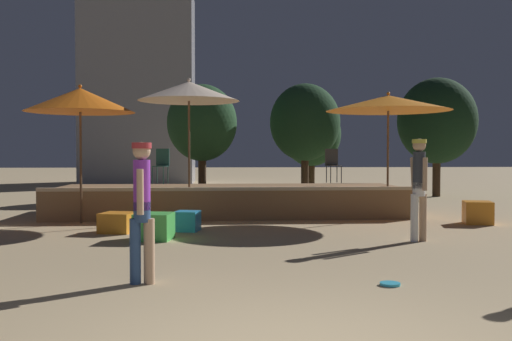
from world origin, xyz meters
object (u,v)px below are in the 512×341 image
Objects in this scene: cube_seat_0 at (478,213)px; person_0 at (142,205)px; frisbee_disc at (390,284)px; bistro_chair_0 at (333,162)px; background_tree_2 at (437,121)px; patio_umbrella_1 at (388,103)px; cube_seat_1 at (187,221)px; background_tree_1 at (202,123)px; person_1 at (419,183)px; background_tree_3 at (305,123)px; cube_seat_2 at (154,226)px; patio_umbrella_2 at (80,100)px; bistro_chair_1 at (162,162)px; patio_umbrella_0 at (189,91)px; background_tree_0 at (311,134)px; cube_seat_3 at (118,223)px.

person_0 reaches higher than cube_seat_0.
bistro_chair_0 is at bearing 82.93° from frisbee_disc.
bistro_chair_0 is at bearing -133.99° from background_tree_2.
patio_umbrella_1 is 2.48m from bistro_chair_0.
background_tree_2 is at bearing 35.55° from bistro_chair_0.
bistro_chair_0 is 7.03m from background_tree_2.
cube_seat_1 is 2.31× the size of frisbee_disc.
background_tree_2 is at bearing -0.85° from background_tree_1.
cube_seat_1 is 0.13× the size of background_tree_2.
cube_seat_0 is (1.69, -1.07, -2.47)m from patio_umbrella_1.
person_1 reaches higher than cube_seat_1.
person_0 is 14.74m from background_tree_3.
patio_umbrella_1 is 1.78× the size of person_0.
patio_umbrella_1 reaches higher than cube_seat_2.
patio_umbrella_2 is 3.40× the size of bistro_chair_1.
background_tree_3 is at bearing 67.60° from cube_seat_2.
patio_umbrella_1 is 4.15× the size of cube_seat_2.
bistro_chair_0 is 0.21× the size of background_tree_2.
patio_umbrella_0 reaches higher than person_0.
background_tree_1 is at bearing -144.12° from background_tree_0.
background_tree_1 reaches higher than bistro_chair_0.
patio_umbrella_2 is 0.72× the size of background_tree_2.
background_tree_1 reaches higher than patio_umbrella_0.
background_tree_2 reaches higher than person_0.
bistro_chair_0 reaches higher than cube_seat_0.
patio_umbrella_1 is 8.23m from person_0.
patio_umbrella_1 is at bearing -89.23° from background_tree_0.
patio_umbrella_0 reaches higher than cube_seat_1.
bistro_chair_1 is at bearing -99.71° from background_tree_1.
cube_seat_1 is 0.15× the size of background_tree_0.
background_tree_2 reaches higher than background_tree_1.
person_0 is 3.05m from frisbee_disc.
patio_umbrella_1 reaches higher than person_1.
patio_umbrella_1 reaches higher than person_0.
cube_seat_0 is at bearing 56.66° from frisbee_disc.
person_0 reaches higher than bistro_chair_1.
person_0 is 9.10m from bistro_chair_0.
patio_umbrella_0 is at bearing -91.01° from background_tree_1.
background_tree_3 is (1.22, 14.33, 2.66)m from frisbee_disc.
frisbee_disc is at bearing -68.49° from patio_umbrella_0.
background_tree_3 reaches higher than background_tree_0.
bistro_chair_0 is (5.00, 3.71, 1.12)m from cube_seat_3.
bistro_chair_1 is (0.51, 3.52, 1.12)m from cube_seat_3.
cube_seat_1 is at bearing -158.69° from patio_umbrella_1.
cube_seat_0 is 4.04m from bistro_chair_0.
bistro_chair_0 reaches higher than cube_seat_3.
cube_seat_2 is 10.09m from background_tree_1.
patio_umbrella_2 reaches higher than person_0.
cube_seat_1 is (2.40, -1.43, -2.51)m from patio_umbrella_2.
background_tree_2 is at bearing -123.93° from person_0.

